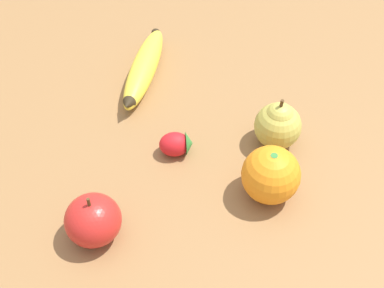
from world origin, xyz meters
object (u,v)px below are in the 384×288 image
at_px(banana, 144,68).
at_px(pear, 278,124).
at_px(strawberry, 177,144).
at_px(orange, 271,175).
at_px(apple, 93,220).

relative_size(banana, pear, 2.22).
distance_m(banana, pear, 0.26).
bearing_deg(pear, banana, 120.68).
bearing_deg(strawberry, pear, 2.85).
distance_m(orange, strawberry, 0.15).
bearing_deg(strawberry, apple, -130.87).
bearing_deg(banana, apple, 3.19).
bearing_deg(orange, strawberry, 125.88).
distance_m(banana, strawberry, 0.19).
relative_size(orange, pear, 0.92).
bearing_deg(apple, orange, -7.29).
relative_size(banana, apple, 2.49).
height_order(banana, pear, pear).
bearing_deg(apple, pear, 9.51).
height_order(strawberry, apple, apple).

